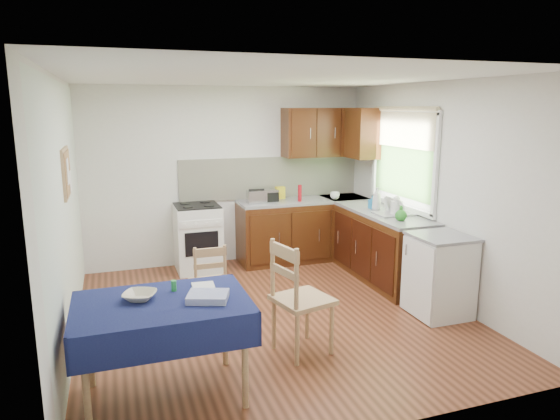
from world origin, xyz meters
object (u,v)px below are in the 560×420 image
object	(u,v)px
chair_far	(209,280)
dining_table	(162,314)
sandwich_press	(267,195)
kettle	(396,207)
toaster	(257,197)
dish_rack	(394,213)
chair_near	(298,295)

from	to	relation	value
chair_far	dining_table	bearing A→B (deg)	65.65
dining_table	sandwich_press	distance (m)	3.56
chair_far	kettle	xyz separation A→B (m)	(2.41, 0.32, 0.56)
toaster	dining_table	bearing A→B (deg)	-137.41
dining_table	sandwich_press	size ratio (longest dim) A/B	4.68
dish_rack	dining_table	bearing A→B (deg)	-163.94
dining_table	dish_rack	distance (m)	3.44
dish_rack	kettle	bearing A→B (deg)	-97.86
dish_rack	chair_near	bearing A→B (deg)	-156.15
sandwich_press	dish_rack	xyz separation A→B (m)	(1.21, -1.39, -0.05)
chair_near	kettle	bearing A→B (deg)	-68.10
chair_near	dish_rack	bearing A→B (deg)	-67.00
chair_far	sandwich_press	distance (m)	2.20
chair_near	kettle	distance (m)	2.25
dining_table	chair_near	xyz separation A→B (m)	(1.22, 0.33, -0.12)
sandwich_press	chair_near	bearing A→B (deg)	-96.06
chair_near	sandwich_press	world-z (taller)	sandwich_press
chair_near	sandwich_press	xyz separation A→B (m)	(0.57, 2.73, 0.42)
dining_table	chair_near	bearing A→B (deg)	34.48
dining_table	dish_rack	world-z (taller)	dish_rack
dining_table	kettle	bearing A→B (deg)	47.54
chair_far	sandwich_press	bearing A→B (deg)	-123.83
toaster	kettle	size ratio (longest dim) A/B	1.08
chair_far	sandwich_press	xyz separation A→B (m)	(1.19, 1.77, 0.53)
chair_near	toaster	xyz separation A→B (m)	(0.37, 2.60, 0.43)
toaster	sandwich_press	bearing A→B (deg)	14.55
dining_table	sandwich_press	bearing A→B (deg)	78.96
sandwich_press	dish_rack	size ratio (longest dim) A/B	0.61
kettle	chair_far	bearing A→B (deg)	-172.36
dish_rack	sandwich_press	bearing A→B (deg)	117.99
chair_far	chair_near	world-z (taller)	chair_near
kettle	toaster	bearing A→B (deg)	137.02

